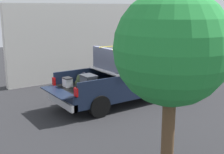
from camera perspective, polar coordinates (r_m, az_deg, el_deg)
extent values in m
plane|color=#262628|center=(12.08, 2.36, -4.72)|extent=(40.00, 40.00, 0.00)
cube|color=#162138|center=(11.90, 2.38, -1.91)|extent=(5.50, 1.92, 0.48)
cube|color=black|center=(11.18, -2.54, -1.54)|extent=(2.80, 1.80, 0.04)
cube|color=#162138|center=(11.91, -4.92, 0.47)|extent=(2.80, 0.06, 0.50)
cube|color=#162138|center=(10.37, 0.17, -1.40)|extent=(2.80, 0.06, 0.50)
cube|color=#162138|center=(11.89, 3.06, 0.48)|extent=(0.06, 1.80, 0.50)
cube|color=#162138|center=(10.43, -10.38, -2.85)|extent=(0.55, 1.80, 0.04)
cube|color=#B2B2B7|center=(11.48, 0.72, 1.42)|extent=(1.25, 1.92, 0.04)
cube|color=#162138|center=(12.62, 7.32, 1.14)|extent=(2.30, 1.92, 0.50)
cube|color=#2D3842|center=(12.46, 7.05, 3.39)|extent=(1.94, 1.76, 0.52)
cube|color=#162138|center=(13.56, 11.59, 1.56)|extent=(0.40, 1.82, 0.38)
cube|color=#B2B2B7|center=(10.60, -9.53, -4.68)|extent=(0.24, 1.92, 0.24)
cube|color=red|center=(11.27, -11.07, -0.83)|extent=(0.06, 0.20, 0.28)
cube|color=red|center=(9.73, -6.91, -2.92)|extent=(0.06, 0.20, 0.28)
cylinder|color=black|center=(13.68, 6.05, -0.91)|extent=(0.79, 0.30, 0.79)
cylinder|color=black|center=(12.45, 11.30, -2.53)|extent=(0.79, 0.30, 0.79)
cylinder|color=black|center=(11.79, -7.06, -3.26)|extent=(0.79, 0.30, 0.79)
cylinder|color=black|center=(10.33, -2.52, -5.57)|extent=(0.79, 0.30, 0.79)
cube|color=#474C56|center=(10.48, -4.52, -1.13)|extent=(0.40, 0.55, 0.47)
cube|color=#31353C|center=(10.42, -4.54, 0.27)|extent=(0.44, 0.59, 0.05)
ellipsoid|color=#384728|center=(10.81, -6.24, -0.75)|extent=(0.20, 0.34, 0.47)
ellipsoid|color=#384728|center=(10.77, -6.74, -1.19)|extent=(0.09, 0.23, 0.21)
ellipsoid|color=black|center=(11.23, -5.41, -0.21)|extent=(0.20, 0.31, 0.46)
ellipsoid|color=black|center=(11.19, -5.89, -0.62)|extent=(0.09, 0.22, 0.20)
cube|color=white|center=(10.96, -8.51, -1.07)|extent=(0.26, 0.34, 0.30)
cube|color=#262628|center=(10.92, -8.54, -0.21)|extent=(0.28, 0.36, 0.04)
cube|color=#4C5166|center=(11.44, 0.72, 2.55)|extent=(0.83, 1.99, 0.42)
cube|color=#4C5166|center=(11.18, -0.68, 4.44)|extent=(0.16, 1.99, 0.40)
cube|color=#4C5166|center=(12.14, -1.51, 4.70)|extent=(0.59, 0.20, 0.22)
cube|color=#4C5166|center=(10.71, 3.71, 3.53)|extent=(0.59, 0.20, 0.22)
cube|color=yellow|center=(11.71, -0.53, 5.87)|extent=(0.93, 0.03, 0.02)
cube|color=yellow|center=(10.98, 2.08, 5.37)|extent=(0.93, 0.03, 0.02)
cube|color=silver|center=(15.95, -4.87, 6.81)|extent=(8.55, 0.36, 3.90)
cylinder|color=brown|center=(6.43, 10.64, -10.80)|extent=(0.27, 0.27, 2.25)
sphere|color=#238437|center=(5.93, 11.39, 5.50)|extent=(2.31, 2.31, 2.31)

